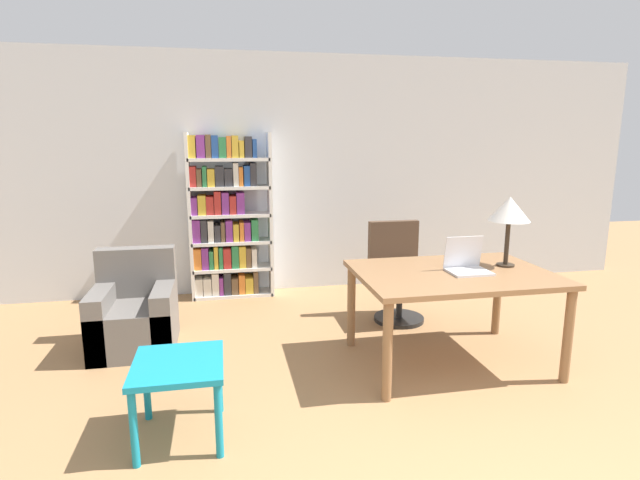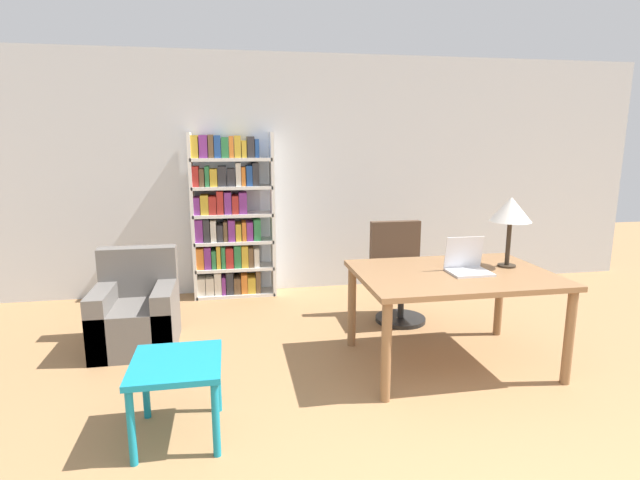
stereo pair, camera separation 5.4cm
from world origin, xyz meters
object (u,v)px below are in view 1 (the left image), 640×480
at_px(side_table_blue, 179,374).
at_px(bookshelf, 226,219).
at_px(armchair, 135,316).
at_px(laptop, 467,264).
at_px(office_chair, 398,274).
at_px(desk, 453,282).
at_px(table_lamp, 509,210).

bearing_deg(side_table_blue, bookshelf, 83.19).
bearing_deg(armchair, laptop, -17.48).
height_order(office_chair, bookshelf, bookshelf).
relative_size(office_chair, side_table_blue, 1.72).
bearing_deg(desk, office_chair, 93.93).
distance_m(table_lamp, office_chair, 1.34).
distance_m(desk, laptop, 0.18).
height_order(table_lamp, armchair, table_lamp).
bearing_deg(side_table_blue, laptop, 16.36).
height_order(desk, office_chair, office_chair).
height_order(laptop, armchair, laptop).
bearing_deg(desk, side_table_blue, -162.35).
bearing_deg(office_chair, table_lamp, -59.29).
relative_size(desk, table_lamp, 2.66).
height_order(side_table_blue, bookshelf, bookshelf).
distance_m(laptop, table_lamp, 0.57).
distance_m(table_lamp, armchair, 3.22).
xyz_separation_m(side_table_blue, armchair, (-0.47, 1.44, -0.13)).
relative_size(desk, laptop, 4.84).
distance_m(desk, bookshelf, 2.71).
distance_m(table_lamp, side_table_blue, 2.75).
xyz_separation_m(table_lamp, office_chair, (-0.56, 0.95, -0.75)).
height_order(desk, side_table_blue, desk).
bearing_deg(bookshelf, desk, -50.96).
height_order(laptop, table_lamp, table_lamp).
bearing_deg(laptop, table_lamp, 14.76).
relative_size(table_lamp, office_chair, 0.58).
bearing_deg(laptop, bookshelf, 130.34).
relative_size(desk, office_chair, 1.56).
bearing_deg(side_table_blue, table_lamp, 16.11).
xyz_separation_m(desk, table_lamp, (0.49, 0.08, 0.54)).
height_order(table_lamp, side_table_blue, table_lamp).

